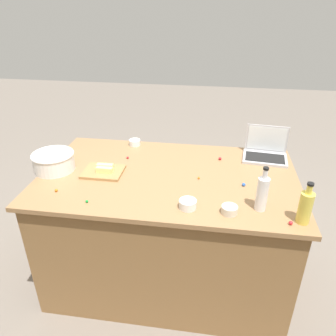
{
  "coord_description": "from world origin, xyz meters",
  "views": [
    {
      "loc": [
        -0.28,
        1.89,
        1.97
      ],
      "look_at": [
        0.0,
        0.0,
        0.95
      ],
      "focal_mm": 35.19,
      "sensor_mm": 36.0,
      "label": 1
    }
  ],
  "objects_px": {
    "cutting_board": "(103,172)",
    "ramekin_small": "(188,204)",
    "laptop": "(265,151)",
    "bottle_vinegar": "(262,193)",
    "bottle_oil": "(305,207)",
    "butter_stick_left": "(105,167)",
    "mixing_bowl_large": "(54,161)",
    "ramekin_medium": "(135,142)",
    "ramekin_wide": "(229,210)",
    "butter_stick_right": "(104,170)"
  },
  "relations": [
    {
      "from": "bottle_oil",
      "to": "ramekin_medium",
      "type": "height_order",
      "value": "bottle_oil"
    },
    {
      "from": "butter_stick_right",
      "to": "ramekin_wide",
      "type": "xyz_separation_m",
      "value": [
        -0.81,
        0.32,
        -0.01
      ]
    },
    {
      "from": "bottle_oil",
      "to": "cutting_board",
      "type": "relative_size",
      "value": 0.91
    },
    {
      "from": "laptop",
      "to": "butter_stick_right",
      "type": "bearing_deg",
      "value": 21.63
    },
    {
      "from": "laptop",
      "to": "mixing_bowl_large",
      "type": "relative_size",
      "value": 1.17
    },
    {
      "from": "mixing_bowl_large",
      "to": "ramekin_wide",
      "type": "bearing_deg",
      "value": 164.08
    },
    {
      "from": "cutting_board",
      "to": "bottle_oil",
      "type": "bearing_deg",
      "value": 163.4
    },
    {
      "from": "laptop",
      "to": "bottle_oil",
      "type": "bearing_deg",
      "value": 98.25
    },
    {
      "from": "laptop",
      "to": "bottle_vinegar",
      "type": "xyz_separation_m",
      "value": [
        0.1,
        0.68,
        0.06
      ]
    },
    {
      "from": "butter_stick_right",
      "to": "ramekin_medium",
      "type": "xyz_separation_m",
      "value": [
        -0.08,
        -0.5,
        -0.01
      ]
    },
    {
      "from": "butter_stick_left",
      "to": "butter_stick_right",
      "type": "relative_size",
      "value": 1.0
    },
    {
      "from": "mixing_bowl_large",
      "to": "ramekin_small",
      "type": "height_order",
      "value": "mixing_bowl_large"
    },
    {
      "from": "ramekin_medium",
      "to": "cutting_board",
      "type": "bearing_deg",
      "value": 78.1
    },
    {
      "from": "bottle_oil",
      "to": "butter_stick_left",
      "type": "distance_m",
      "value": 1.26
    },
    {
      "from": "ramekin_medium",
      "to": "ramekin_wide",
      "type": "bearing_deg",
      "value": 131.76
    },
    {
      "from": "butter_stick_left",
      "to": "bottle_vinegar",
      "type": "bearing_deg",
      "value": 163.34
    },
    {
      "from": "bottle_vinegar",
      "to": "cutting_board",
      "type": "relative_size",
      "value": 1.01
    },
    {
      "from": "mixing_bowl_large",
      "to": "butter_stick_right",
      "type": "relative_size",
      "value": 2.56
    },
    {
      "from": "ramekin_small",
      "to": "ramekin_medium",
      "type": "xyz_separation_m",
      "value": [
        0.5,
        -0.8,
        -0.0
      ]
    },
    {
      "from": "cutting_board",
      "to": "ramekin_small",
      "type": "bearing_deg",
      "value": 151.81
    },
    {
      "from": "mixing_bowl_large",
      "to": "bottle_vinegar",
      "type": "relative_size",
      "value": 1.07
    },
    {
      "from": "bottle_vinegar",
      "to": "cutting_board",
      "type": "xyz_separation_m",
      "value": [
        1.0,
        -0.27,
        -0.1
      ]
    },
    {
      "from": "laptop",
      "to": "bottle_oil",
      "type": "xyz_separation_m",
      "value": [
        -0.11,
        0.77,
        0.05
      ]
    },
    {
      "from": "laptop",
      "to": "ramekin_small",
      "type": "bearing_deg",
      "value": 55.58
    },
    {
      "from": "bottle_oil",
      "to": "ramekin_wide",
      "type": "bearing_deg",
      "value": -3.28
    },
    {
      "from": "butter_stick_left",
      "to": "ramekin_small",
      "type": "relative_size",
      "value": 1.11
    },
    {
      "from": "laptop",
      "to": "ramekin_medium",
      "type": "height_order",
      "value": "laptop"
    },
    {
      "from": "bottle_oil",
      "to": "butter_stick_right",
      "type": "height_order",
      "value": "bottle_oil"
    },
    {
      "from": "cutting_board",
      "to": "butter_stick_right",
      "type": "height_order",
      "value": "butter_stick_right"
    },
    {
      "from": "laptop",
      "to": "butter_stick_right",
      "type": "relative_size",
      "value": 3.0
    },
    {
      "from": "bottle_vinegar",
      "to": "ramekin_medium",
      "type": "relative_size",
      "value": 2.97
    },
    {
      "from": "mixing_bowl_large",
      "to": "cutting_board",
      "type": "xyz_separation_m",
      "value": [
        -0.34,
        -0.0,
        -0.06
      ]
    },
    {
      "from": "ramekin_medium",
      "to": "ramekin_small",
      "type": "bearing_deg",
      "value": 121.96
    },
    {
      "from": "butter_stick_left",
      "to": "ramekin_wide",
      "type": "distance_m",
      "value": 0.9
    },
    {
      "from": "bottle_oil",
      "to": "ramekin_small",
      "type": "relative_size",
      "value": 2.41
    },
    {
      "from": "bottle_vinegar",
      "to": "ramekin_medium",
      "type": "bearing_deg",
      "value": -39.94
    },
    {
      "from": "laptop",
      "to": "bottle_oil",
      "type": "relative_size",
      "value": 1.39
    },
    {
      "from": "laptop",
      "to": "butter_stick_left",
      "type": "relative_size",
      "value": 3.0
    },
    {
      "from": "ramekin_wide",
      "to": "bottle_oil",
      "type": "bearing_deg",
      "value": 176.72
    },
    {
      "from": "butter_stick_left",
      "to": "ramekin_small",
      "type": "xyz_separation_m",
      "value": [
        -0.59,
        0.34,
        -0.01
      ]
    },
    {
      "from": "bottle_oil",
      "to": "ramekin_small",
      "type": "xyz_separation_m",
      "value": [
        0.61,
        -0.04,
        -0.07
      ]
    },
    {
      "from": "mixing_bowl_large",
      "to": "butter_stick_right",
      "type": "distance_m",
      "value": 0.36
    },
    {
      "from": "bottle_oil",
      "to": "ramekin_small",
      "type": "bearing_deg",
      "value": -3.66
    },
    {
      "from": "mixing_bowl_large",
      "to": "cutting_board",
      "type": "bearing_deg",
      "value": -179.26
    },
    {
      "from": "cutting_board",
      "to": "ramekin_small",
      "type": "relative_size",
      "value": 2.65
    },
    {
      "from": "laptop",
      "to": "cutting_board",
      "type": "height_order",
      "value": "laptop"
    },
    {
      "from": "laptop",
      "to": "bottle_vinegar",
      "type": "bearing_deg",
      "value": 81.79
    },
    {
      "from": "ramekin_wide",
      "to": "butter_stick_right",
      "type": "bearing_deg",
      "value": -21.27
    },
    {
      "from": "mixing_bowl_large",
      "to": "ramekin_medium",
      "type": "distance_m",
      "value": 0.66
    },
    {
      "from": "mixing_bowl_large",
      "to": "ramekin_wide",
      "type": "height_order",
      "value": "mixing_bowl_large"
    }
  ]
}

